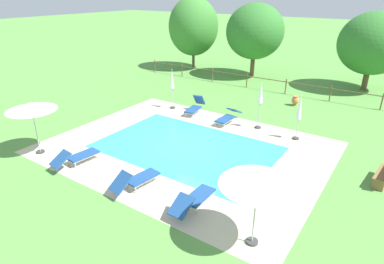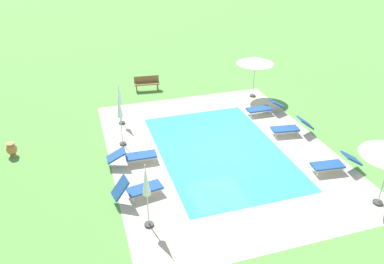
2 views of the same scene
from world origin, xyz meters
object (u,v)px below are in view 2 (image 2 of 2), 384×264
(sun_lounger_north_mid, at_px, (264,108))
(sun_lounger_south_near_corner, at_px, (335,163))
(sun_lounger_north_end, at_px, (291,127))
(wooden_bench_lawn_side, at_px, (147,83))
(sun_lounger_north_near_steps, at_px, (138,189))
(sun_lounger_north_far, at_px, (134,156))
(patio_umbrella_closed_row_centre, at_px, (119,97))
(patio_umbrella_closed_row_west, at_px, (120,111))
(patio_umbrella_closed_row_mid_west, at_px, (146,185))
(terracotta_urn_near_fence, at_px, (12,149))
(patio_umbrella_open_foreground, at_px, (255,60))

(sun_lounger_north_mid, bearing_deg, sun_lounger_south_near_corner, -177.37)
(sun_lounger_north_end, height_order, wooden_bench_lawn_side, wooden_bench_lawn_side)
(sun_lounger_north_end, bearing_deg, sun_lounger_south_near_corner, -178.57)
(sun_lounger_north_near_steps, bearing_deg, sun_lounger_north_end, -71.39)
(sun_lounger_north_end, distance_m, wooden_bench_lawn_side, 9.33)
(sun_lounger_north_mid, xyz_separation_m, wooden_bench_lawn_side, (5.12, 5.28, 0.11))
(sun_lounger_north_far, distance_m, sun_lounger_north_end, 7.61)
(sun_lounger_north_mid, height_order, sun_lounger_north_far, sun_lounger_north_mid)
(sun_lounger_north_far, xyz_separation_m, wooden_bench_lawn_side, (7.84, -2.14, 0.11))
(sun_lounger_north_far, bearing_deg, sun_lounger_north_end, -87.87)
(sun_lounger_north_far, height_order, patio_umbrella_closed_row_centre, patio_umbrella_closed_row_centre)
(patio_umbrella_closed_row_west, xyz_separation_m, patio_umbrella_closed_row_mid_west, (-5.67, -0.04, -0.06))
(terracotta_urn_near_fence, bearing_deg, wooden_bench_lawn_side, -51.23)
(patio_umbrella_open_foreground, height_order, terracotta_urn_near_fence, patio_umbrella_open_foreground)
(patio_umbrella_closed_row_mid_west, bearing_deg, patio_umbrella_open_foreground, -41.75)
(patio_umbrella_open_foreground, height_order, wooden_bench_lawn_side, patio_umbrella_open_foreground)
(patio_umbrella_closed_row_west, relative_size, patio_umbrella_closed_row_centre, 1.09)
(sun_lounger_north_near_steps, distance_m, wooden_bench_lawn_side, 10.48)
(patio_umbrella_closed_row_centre, bearing_deg, patio_umbrella_closed_row_mid_west, 178.40)
(sun_lounger_north_far, relative_size, terracotta_urn_near_fence, 3.33)
(sun_lounger_north_far, distance_m, patio_umbrella_closed_row_west, 2.18)
(sun_lounger_north_near_steps, bearing_deg, sun_lounger_north_far, -6.21)
(sun_lounger_north_far, height_order, sun_lounger_north_end, sun_lounger_north_end)
(sun_lounger_north_far, xyz_separation_m, patio_umbrella_closed_row_mid_west, (-3.97, 0.19, 1.30))
(sun_lounger_north_end, height_order, patio_umbrella_closed_row_west, patio_umbrella_closed_row_west)
(sun_lounger_north_near_steps, height_order, patio_umbrella_closed_row_mid_west, patio_umbrella_closed_row_mid_west)
(sun_lounger_north_near_steps, height_order, wooden_bench_lawn_side, sun_lounger_north_near_steps)
(sun_lounger_north_far, distance_m, wooden_bench_lawn_side, 8.13)
(sun_lounger_north_far, height_order, wooden_bench_lawn_side, wooden_bench_lawn_side)
(sun_lounger_north_mid, bearing_deg, patio_umbrella_open_foreground, -10.79)
(patio_umbrella_open_foreground, relative_size, patio_umbrella_closed_row_centre, 1.06)
(wooden_bench_lawn_side, distance_m, terracotta_urn_near_fence, 9.11)
(sun_lounger_north_far, bearing_deg, patio_umbrella_closed_row_mid_west, 177.25)
(sun_lounger_north_near_steps, bearing_deg, patio_umbrella_closed_row_west, -0.35)
(sun_lounger_south_near_corner, bearing_deg, sun_lounger_north_near_steps, 85.23)
(terracotta_urn_near_fence, bearing_deg, patio_umbrella_closed_row_mid_west, -142.03)
(sun_lounger_north_mid, height_order, patio_umbrella_closed_row_mid_west, patio_umbrella_closed_row_mid_west)
(patio_umbrella_open_foreground, xyz_separation_m, patio_umbrella_closed_row_centre, (-1.24, 7.84, -0.71))
(sun_lounger_north_mid, height_order, sun_lounger_south_near_corner, sun_lounger_south_near_corner)
(sun_lounger_south_near_corner, relative_size, wooden_bench_lawn_side, 1.36)
(patio_umbrella_open_foreground, bearing_deg, terracotta_urn_near_fence, 102.79)
(sun_lounger_north_end, xyz_separation_m, patio_umbrella_closed_row_centre, (3.53, 7.57, 1.10))
(patio_umbrella_open_foreground, relative_size, terracotta_urn_near_fence, 3.88)
(patio_umbrella_closed_row_centre, bearing_deg, sun_lounger_north_end, -114.97)
(sun_lounger_south_near_corner, xyz_separation_m, wooden_bench_lawn_side, (10.87, 5.55, 0.11))
(sun_lounger_north_end, xyz_separation_m, patio_umbrella_open_foreground, (4.77, -0.26, 1.81))
(wooden_bench_lawn_side, bearing_deg, sun_lounger_north_mid, -134.08)
(sun_lounger_south_near_corner, bearing_deg, patio_umbrella_closed_row_centre, 48.24)
(patio_umbrella_open_foreground, xyz_separation_m, terracotta_urn_near_fence, (-2.91, 12.82, -1.84))
(sun_lounger_north_far, xyz_separation_m, sun_lounger_south_near_corner, (-3.03, -7.68, 0.01))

